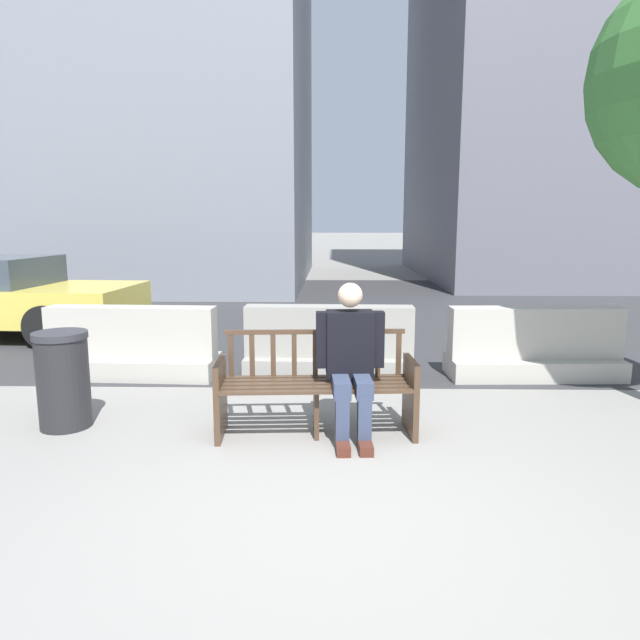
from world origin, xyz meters
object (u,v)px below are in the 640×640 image
at_px(street_bench, 316,389).
at_px(jersey_barrier_right, 534,349).
at_px(jersey_barrier_left, 133,348).
at_px(trash_bin, 63,380).
at_px(seated_person, 351,357).
at_px(jersey_barrier_centre, 329,347).

relative_size(street_bench, jersey_barrier_right, 0.85).
xyz_separation_m(jersey_barrier_left, trash_bin, (-0.01, -1.72, 0.10)).
relative_size(jersey_barrier_left, trash_bin, 2.33).
xyz_separation_m(seated_person, trash_bin, (-2.55, 0.15, -0.25)).
height_order(seated_person, jersey_barrier_left, seated_person).
xyz_separation_m(jersey_barrier_centre, trash_bin, (-2.35, -1.83, 0.10)).
distance_m(jersey_barrier_centre, jersey_barrier_right, 2.42).
bearing_deg(seated_person, jersey_barrier_right, 40.85).
distance_m(street_bench, trash_bin, 2.26).
bearing_deg(jersey_barrier_left, jersey_barrier_centre, 2.61).
distance_m(seated_person, jersey_barrier_left, 3.17).
xyz_separation_m(jersey_barrier_left, jersey_barrier_right, (4.76, 0.06, 0.00)).
relative_size(seated_person, trash_bin, 1.51).
height_order(jersey_barrier_centre, jersey_barrier_right, same).
height_order(street_bench, seated_person, seated_person).
bearing_deg(jersey_barrier_right, jersey_barrier_centre, 178.83).
bearing_deg(jersey_barrier_left, street_bench, -39.22).
relative_size(jersey_barrier_centre, jersey_barrier_right, 0.99).
relative_size(jersey_barrier_centre, trash_bin, 2.31).
distance_m(jersey_barrier_left, jersey_barrier_right, 4.76).
bearing_deg(trash_bin, street_bench, -2.69).
bearing_deg(seated_person, trash_bin, 176.75).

